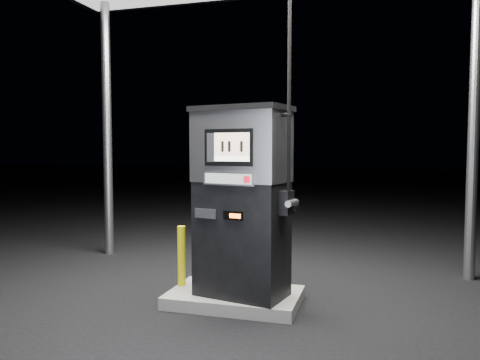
# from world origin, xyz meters

# --- Properties ---
(ground) EXTENTS (80.00, 80.00, 0.00)m
(ground) POSITION_xyz_m (0.00, 0.00, 0.00)
(ground) COLOR black
(ground) RESTS_ON ground
(pump_island) EXTENTS (1.60, 1.00, 0.15)m
(pump_island) POSITION_xyz_m (0.00, 0.00, 0.07)
(pump_island) COLOR slate
(pump_island) RESTS_ON ground
(fuel_dispenser) EXTENTS (1.31, 0.89, 4.70)m
(fuel_dispenser) POSITION_xyz_m (0.12, -0.10, 1.31)
(fuel_dispenser) COLOR black
(fuel_dispenser) RESTS_ON pump_island
(bollard_left) EXTENTS (0.12, 0.12, 0.77)m
(bollard_left) POSITION_xyz_m (-0.74, 0.07, 0.54)
(bollard_left) COLOR yellow
(bollard_left) RESTS_ON pump_island
(bollard_right) EXTENTS (0.13, 0.13, 0.80)m
(bollard_right) POSITION_xyz_m (0.56, -0.15, 0.55)
(bollard_right) COLOR yellow
(bollard_right) RESTS_ON pump_island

